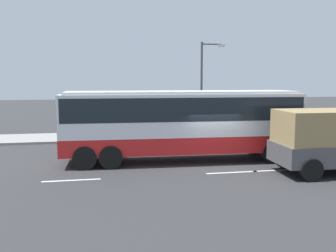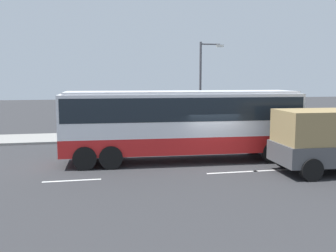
# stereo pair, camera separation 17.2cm
# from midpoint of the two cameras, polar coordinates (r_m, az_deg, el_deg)

# --- Properties ---
(ground_plane) EXTENTS (120.00, 120.00, 0.00)m
(ground_plane) POSITION_cam_midpoint_polar(r_m,az_deg,el_deg) (19.42, 6.08, -5.52)
(ground_plane) COLOR #333335
(sidewalk_curb) EXTENTS (80.00, 4.00, 0.15)m
(sidewalk_curb) POSITION_cam_midpoint_polar(r_m,az_deg,el_deg) (28.38, 0.34, -1.30)
(sidewalk_curb) COLOR gray
(sidewalk_curb) RESTS_ON ground_plane
(lane_centreline) EXTENTS (35.07, 0.16, 0.01)m
(lane_centreline) POSITION_cam_midpoint_polar(r_m,az_deg,el_deg) (17.12, 2.51, -7.20)
(lane_centreline) COLOR white
(lane_centreline) RESTS_ON ground_plane
(coach_bus) EXTENTS (12.12, 3.19, 3.58)m
(coach_bus) POSITION_cam_midpoint_polar(r_m,az_deg,el_deg) (19.53, 1.80, 1.19)
(coach_bus) COLOR red
(coach_bus) RESTS_ON ground_plane
(pedestrian_near_curb) EXTENTS (0.32, 0.32, 1.57)m
(pedestrian_near_curb) POSITION_cam_midpoint_polar(r_m,az_deg,el_deg) (30.81, 17.72, 0.85)
(pedestrian_near_curb) COLOR black
(pedestrian_near_curb) RESTS_ON sidewalk_curb
(pedestrian_at_crossing) EXTENTS (0.32, 0.32, 1.58)m
(pedestrian_at_crossing) POSITION_cam_midpoint_polar(r_m,az_deg,el_deg) (26.29, -11.10, 0.05)
(pedestrian_at_crossing) COLOR black
(pedestrian_at_crossing) RESTS_ON sidewalk_curb
(street_lamp) EXTENTS (1.72, 0.24, 6.57)m
(street_lamp) POSITION_cam_midpoint_polar(r_m,az_deg,el_deg) (27.25, 5.00, 6.48)
(street_lamp) COLOR #47474C
(street_lamp) RESTS_ON sidewalk_curb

